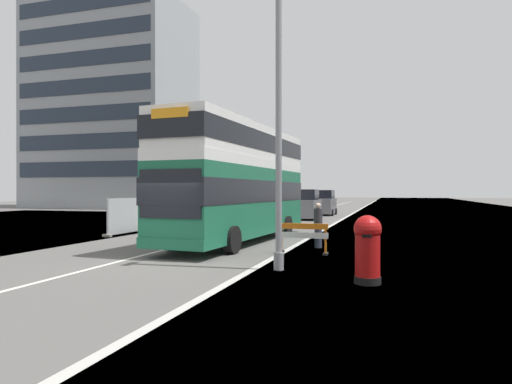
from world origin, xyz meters
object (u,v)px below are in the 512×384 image
object	(u,v)px
roadworks_barrier	(303,235)
pedestrian_at_kerb	(318,225)
car_receding_far	(289,202)
lamppost_foreground	(279,117)
car_oncoming_near	(306,206)
double_decker_bus	(239,181)
red_pillar_postbox	(368,246)
car_receding_mid	(324,203)

from	to	relation	value
roadworks_barrier	pedestrian_at_kerb	bearing A→B (deg)	83.16
roadworks_barrier	car_receding_far	distance (m)	33.70
lamppost_foreground	car_oncoming_near	size ratio (longest dim) A/B	2.39
double_decker_bus	lamppost_foreground	distance (m)	7.31
roadworks_barrier	car_oncoming_near	world-z (taller)	car_oncoming_near
double_decker_bus	lamppost_foreground	size ratio (longest dim) A/B	1.27
double_decker_bus	car_receding_far	bearing A→B (deg)	98.71
roadworks_barrier	pedestrian_at_kerb	size ratio (longest dim) A/B	1.00
double_decker_bus	car_receding_far	distance (m)	30.22
red_pillar_postbox	lamppost_foreground	bearing A→B (deg)	154.91
car_receding_mid	pedestrian_at_kerb	world-z (taller)	car_receding_mid
double_decker_bus	lamppost_foreground	xyz separation A→B (m)	(3.36, -6.28, 1.66)
red_pillar_postbox	car_oncoming_near	world-z (taller)	car_oncoming_near
red_pillar_postbox	roadworks_barrier	size ratio (longest dim) A/B	0.94
car_receding_far	pedestrian_at_kerb	size ratio (longest dim) A/B	2.20
red_pillar_postbox	car_oncoming_near	xyz separation A→B (m)	(-5.93, 23.46, 0.19)
red_pillar_postbox	pedestrian_at_kerb	world-z (taller)	pedestrian_at_kerb
double_decker_bus	red_pillar_postbox	bearing A→B (deg)	-51.75
car_receding_mid	pedestrian_at_kerb	bearing A→B (deg)	-82.18
car_oncoming_near	car_receding_mid	size ratio (longest dim) A/B	0.92
car_oncoming_near	pedestrian_at_kerb	distance (m)	17.40
lamppost_foreground	car_receding_far	bearing A→B (deg)	102.40
lamppost_foreground	pedestrian_at_kerb	world-z (taller)	lamppost_foreground
car_oncoming_near	car_receding_mid	bearing A→B (deg)	86.64
car_oncoming_near	car_receding_far	world-z (taller)	car_oncoming_near
lamppost_foreground	red_pillar_postbox	size ratio (longest dim) A/B	5.54
red_pillar_postbox	car_receding_mid	world-z (taller)	car_receding_mid
red_pillar_postbox	pedestrian_at_kerb	bearing A→B (deg)	109.14
red_pillar_postbox	car_receding_mid	xyz separation A→B (m)	(-5.52, 30.36, 0.18)
car_receding_mid	car_receding_far	bearing A→B (deg)	125.46
lamppost_foreground	car_receding_mid	bearing A→B (deg)	95.89
lamppost_foreground	car_oncoming_near	bearing A→B (deg)	98.71
car_oncoming_near	car_receding_mid	world-z (taller)	car_oncoming_near
car_receding_far	red_pillar_postbox	bearing A→B (deg)	-74.34
pedestrian_at_kerb	roadworks_barrier	bearing A→B (deg)	-96.84
car_receding_mid	lamppost_foreground	bearing A→B (deg)	-84.11
lamppost_foreground	pedestrian_at_kerb	bearing A→B (deg)	87.03
pedestrian_at_kerb	car_receding_far	bearing A→B (deg)	104.91
car_receding_far	pedestrian_at_kerb	world-z (taller)	car_receding_far
car_oncoming_near	car_receding_far	bearing A→B (deg)	108.11
lamppost_foreground	roadworks_barrier	world-z (taller)	lamppost_foreground
double_decker_bus	pedestrian_at_kerb	xyz separation A→B (m)	(3.64, -1.00, -1.80)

